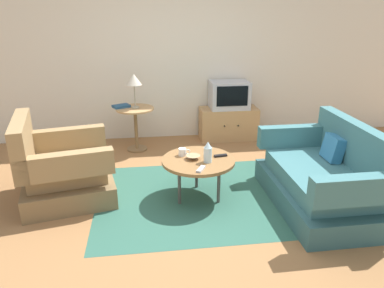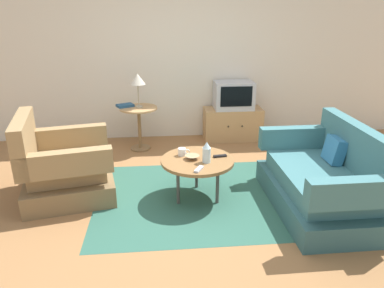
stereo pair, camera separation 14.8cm
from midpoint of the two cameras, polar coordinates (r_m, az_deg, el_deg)
name	(u,v)px [view 1 (the left image)]	position (r m, az deg, el deg)	size (l,w,h in m)	color
ground_plane	(189,205)	(3.99, -1.58, -9.51)	(16.00, 16.00, 0.00)	olive
back_wall	(170,53)	(5.81, -4.23, 14.14)	(9.00, 0.12, 2.70)	beige
area_rug	(198,197)	(4.13, -0.08, -8.36)	(2.25, 1.85, 0.00)	#2D5B4C
armchair	(61,171)	(4.27, -20.80, -4.05)	(1.11, 1.12, 0.94)	brown
couch	(324,179)	(4.07, 19.13, -5.29)	(0.91, 1.54, 0.89)	#325C60
coffee_table	(198,162)	(3.93, -0.08, -2.84)	(0.80, 0.80, 0.47)	olive
side_table	(136,120)	(5.38, -9.66, 3.78)	(0.55, 0.55, 0.65)	tan
tv_stand	(228,124)	(5.86, 5.01, 3.23)	(0.91, 0.43, 0.51)	tan
television	(229,95)	(5.75, 5.15, 7.71)	(0.60, 0.41, 0.43)	#B7B7BC
table_lamp	(134,80)	(5.25, -9.94, 9.83)	(0.22, 0.22, 0.49)	#9E937A
vase	(208,152)	(3.81, 1.39, -1.32)	(0.09, 0.09, 0.23)	silver
mug	(183,152)	(4.00, -2.54, -1.27)	(0.13, 0.09, 0.08)	white
bowl	(193,157)	(3.92, -0.91, -2.10)	(0.16, 0.16, 0.04)	tan
tv_remote_dark	(221,156)	(3.99, 3.46, -1.84)	(0.15, 0.06, 0.02)	black
tv_remote_silver	(201,169)	(3.66, 0.25, -3.96)	(0.12, 0.16, 0.02)	#B2B2B7
book	(121,106)	(5.40, -11.85, 5.85)	(0.28, 0.25, 0.03)	navy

